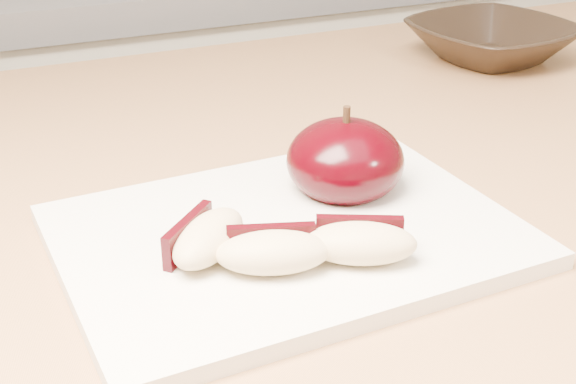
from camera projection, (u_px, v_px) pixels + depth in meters
name	position (u px, v px, depth m)	size (l,w,h in m)	color
back_cabinet	(141.00, 232.00, 1.39)	(2.40, 0.62, 0.94)	silver
cutting_board	(288.00, 236.00, 0.50)	(0.28, 0.20, 0.01)	white
apple_half	(345.00, 161.00, 0.54)	(0.10, 0.10, 0.07)	black
apple_wedge_a	(206.00, 237.00, 0.46)	(0.07, 0.07, 0.02)	#DCBD8B
apple_wedge_b	(273.00, 251.00, 0.45)	(0.07, 0.05, 0.02)	#DCBD8B
apple_wedge_c	(360.00, 242.00, 0.46)	(0.07, 0.06, 0.02)	#DCBD8B
bowl	(491.00, 41.00, 0.83)	(0.16, 0.16, 0.04)	black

